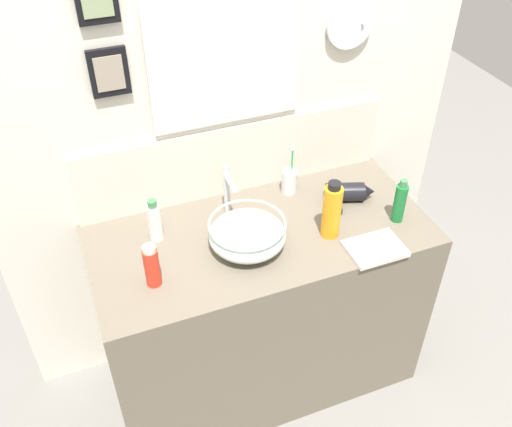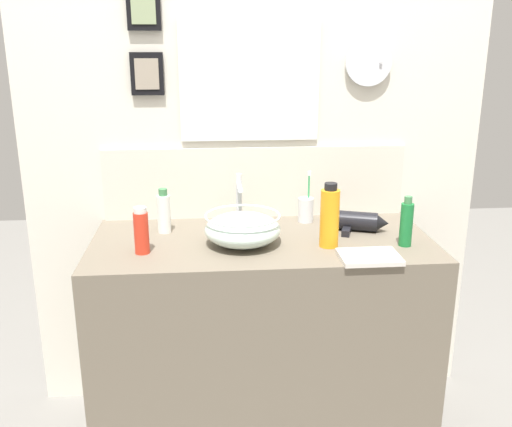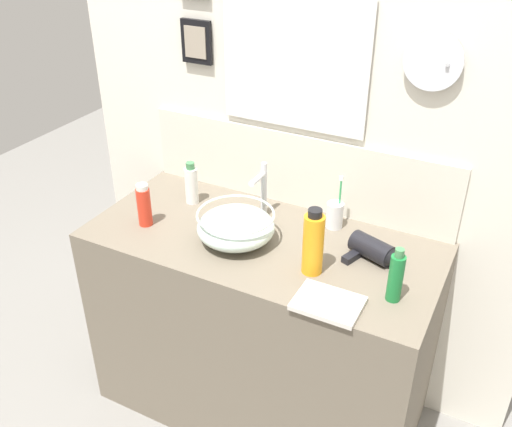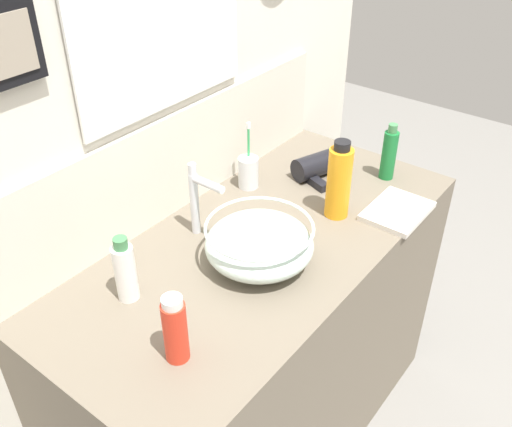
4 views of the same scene
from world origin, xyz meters
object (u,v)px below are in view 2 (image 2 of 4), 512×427
toothbrush_cup (306,209)px  hand_towel (369,257)px  lotion_bottle (406,223)px  shampoo_bottle (164,212)px  spray_bottle (141,231)px  faucet (239,197)px  soap_dispenser (330,217)px  hair_drier (361,222)px  glass_bowl_sink (243,229)px

toothbrush_cup → hand_towel: 0.45m
lotion_bottle → shampoo_bottle: lotion_bottle is taller
spray_bottle → lotion_bottle: bearing=-0.4°
faucet → hand_towel: (0.42, -0.38, -0.11)m
toothbrush_cup → hand_towel: size_ratio=1.04×
faucet → soap_dispenser: (0.30, -0.24, -0.01)m
hair_drier → shampoo_bottle: bearing=176.1°
spray_bottle → hand_towel: spray_bottle is taller
faucet → hand_towel: faucet is taller
toothbrush_cup → hand_towel: bearing=-71.5°
glass_bowl_sink → soap_dispenser: size_ratio=1.18×
faucet → hand_towel: size_ratio=1.06×
faucet → hair_drier: (0.46, -0.09, -0.09)m
hair_drier → hand_towel: size_ratio=1.01×
spray_bottle → shampoo_bottle: shampoo_bottle is taller
glass_bowl_sink → hair_drier: 0.48m
glass_bowl_sink → faucet: (0.00, 0.20, 0.06)m
lotion_bottle → shampoo_bottle: (-0.87, 0.23, -0.00)m
faucet → hand_towel: bearing=-42.6°
faucet → shampoo_bottle: size_ratio=1.23×
hair_drier → soap_dispenser: size_ratio=0.87×
shampoo_bottle → faucet: bearing=7.4°
glass_bowl_sink → spray_bottle: bearing=-171.3°
faucet → lotion_bottle: 0.64m
soap_dispenser → hand_towel: size_ratio=1.16×
shampoo_bottle → hand_towel: 0.79m
hair_drier → spray_bottle: 0.83m
spray_bottle → soap_dispenser: size_ratio=0.71×
spray_bottle → toothbrush_cup: bearing=25.9°
soap_dispenser → glass_bowl_sink: bearing=172.1°
glass_bowl_sink → lotion_bottle: lotion_bottle is taller
lotion_bottle → shampoo_bottle: bearing=165.4°
spray_bottle → shampoo_bottle: bearing=74.2°
soap_dispenser → hair_drier: bearing=44.3°
spray_bottle → hand_towel: 0.78m
glass_bowl_sink → toothbrush_cup: size_ratio=1.31×
faucet → hair_drier: 0.48m
soap_dispenser → toothbrush_cup: bearing=96.5°
lotion_bottle → spray_bottle: bearing=179.6°
glass_bowl_sink → hair_drier: glass_bowl_sink is taller
spray_bottle → lotion_bottle: (0.93, -0.01, 0.00)m
toothbrush_cup → lotion_bottle: toothbrush_cup is taller
spray_bottle → hand_towel: bearing=-9.3°
glass_bowl_sink → toothbrush_cup: (0.27, 0.25, -0.01)m
hair_drier → lotion_bottle: bearing=-56.8°
faucet → toothbrush_cup: 0.28m
glass_bowl_sink → soap_dispenser: (0.30, -0.04, 0.05)m
glass_bowl_sink → spray_bottle: size_ratio=1.66×
soap_dispenser → shampoo_bottle: 0.63m
soap_dispenser → shampoo_bottle: (-0.59, 0.21, -0.03)m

